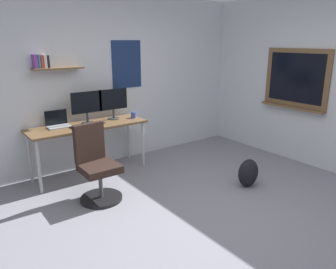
{
  "coord_description": "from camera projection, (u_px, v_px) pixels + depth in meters",
  "views": [
    {
      "loc": [
        -2.34,
        -2.27,
        1.94
      ],
      "look_at": [
        -0.12,
        0.73,
        0.85
      ],
      "focal_mm": 35.09,
      "sensor_mm": 36.0,
      "label": 1
    }
  ],
  "objects": [
    {
      "name": "monitor_primary",
      "position": [
        87.0,
        105.0,
        4.73
      ],
      "size": [
        0.46,
        0.17,
        0.46
      ],
      "color": "#38383D",
      "rests_on": "desk"
    },
    {
      "name": "keyboard",
      "position": [
        84.0,
        126.0,
        4.61
      ],
      "size": [
        0.37,
        0.13,
        0.02
      ],
      "primitive_type": "cube",
      "color": "black",
      "rests_on": "desk"
    },
    {
      "name": "coffee_mug",
      "position": [
        133.0,
        115.0,
        5.11
      ],
      "size": [
        0.08,
        0.08,
        0.09
      ],
      "primitive_type": "cylinder",
      "color": "#334CA5",
      "rests_on": "desk"
    },
    {
      "name": "ground_plane",
      "position": [
        216.0,
        221.0,
        3.63
      ],
      "size": [
        5.2,
        5.2,
        0.0
      ],
      "primitive_type": "plane",
      "color": "gray",
      "rests_on": "ground"
    },
    {
      "name": "backpack",
      "position": [
        248.0,
        173.0,
        4.45
      ],
      "size": [
        0.32,
        0.22,
        0.38
      ],
      "primitive_type": "ellipsoid",
      "color": "black",
      "rests_on": "ground"
    },
    {
      "name": "computer_mouse",
      "position": [
        102.0,
        123.0,
        4.77
      ],
      "size": [
        0.1,
        0.06,
        0.03
      ],
      "primitive_type": "ellipsoid",
      "color": "#262628",
      "rests_on": "desk"
    },
    {
      "name": "desk",
      "position": [
        88.0,
        130.0,
        4.73
      ],
      "size": [
        1.7,
        0.57,
        0.75
      ],
      "color": "brown",
      "rests_on": "ground"
    },
    {
      "name": "monitor_secondary",
      "position": [
        113.0,
        102.0,
        4.97
      ],
      "size": [
        0.46,
        0.17,
        0.46
      ],
      "color": "#38383D",
      "rests_on": "desk"
    },
    {
      "name": "wall_back",
      "position": [
        109.0,
        81.0,
        5.15
      ],
      "size": [
        5.0,
        0.3,
        2.6
      ],
      "color": "silver",
      "rests_on": "ground"
    },
    {
      "name": "office_chair",
      "position": [
        97.0,
        168.0,
        4.05
      ],
      "size": [
        0.52,
        0.52,
        0.95
      ],
      "color": "black",
      "rests_on": "ground"
    },
    {
      "name": "laptop",
      "position": [
        58.0,
        123.0,
        4.59
      ],
      "size": [
        0.31,
        0.21,
        0.23
      ],
      "color": "#ADAFB5",
      "rests_on": "desk"
    }
  ]
}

